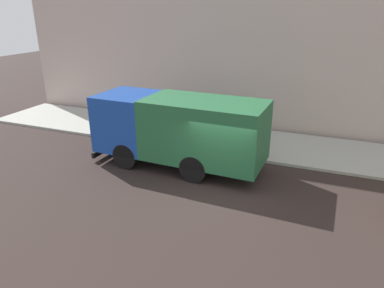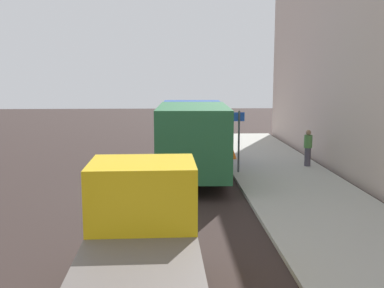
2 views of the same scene
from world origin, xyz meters
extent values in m
plane|color=#302522|center=(0.00, 0.00, 0.00)|extent=(80.00, 80.00, 0.00)
cube|color=#ACADA3|center=(5.07, 0.00, 0.06)|extent=(4.14, 30.00, 0.12)
cube|color=#C2ABA0|center=(7.64, 0.00, 6.37)|extent=(0.50, 30.00, 12.75)
cube|color=#1A45A4|center=(1.45, 4.64, 1.73)|extent=(2.60, 2.36, 2.38)
cube|color=black|center=(1.49, 5.76, 2.02)|extent=(2.12, 0.14, 1.33)
cube|color=#256239|center=(1.32, 1.09, 1.76)|extent=(2.70, 4.92, 2.43)
cube|color=black|center=(1.49, 5.84, 0.30)|extent=(2.43, 0.21, 0.24)
cylinder|color=black|center=(0.32, 4.23, 0.54)|extent=(0.34, 1.10, 1.09)
cylinder|color=black|center=(2.54, 4.15, 0.54)|extent=(0.34, 1.10, 1.09)
cylinder|color=black|center=(0.21, 1.13, 0.54)|extent=(0.34, 1.10, 1.09)
cylinder|color=black|center=(2.43, 1.05, 0.54)|extent=(0.34, 1.10, 1.09)
cylinder|color=#463F4D|center=(6.49, 3.82, 0.53)|extent=(0.32, 0.32, 0.81)
cylinder|color=#487D3D|center=(6.49, 3.82, 1.21)|extent=(0.43, 0.43, 0.56)
sphere|color=#8F6C4D|center=(6.49, 3.82, 1.61)|extent=(0.23, 0.23, 0.23)
cone|color=orange|center=(3.39, 5.78, 0.47)|extent=(0.49, 0.49, 0.70)
cylinder|color=#4C5156|center=(3.27, 2.70, 1.39)|extent=(0.08, 0.08, 2.54)
cube|color=blue|center=(3.27, 2.72, 2.41)|extent=(0.44, 0.03, 0.36)
camera|label=1|loc=(-11.19, -3.35, 6.33)|focal=32.86mm
camera|label=2|loc=(0.54, -15.49, 4.10)|focal=42.36mm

